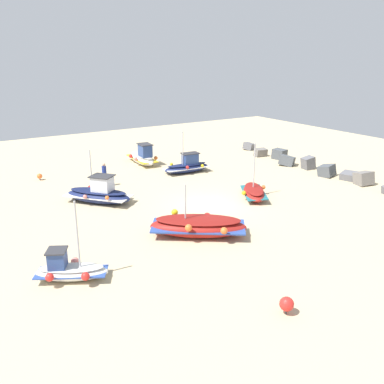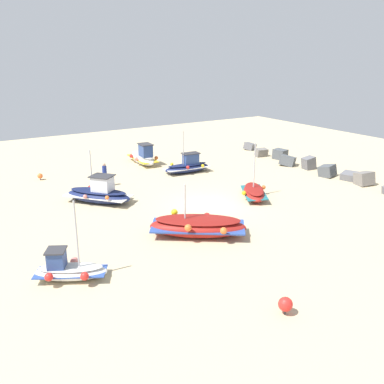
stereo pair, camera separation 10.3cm
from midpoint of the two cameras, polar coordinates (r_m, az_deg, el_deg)
The scene contains 11 objects.
ground_plane at distance 26.99m, azimuth 2.10°, elevation -1.70°, with size 57.89×57.89×0.00m, color #C6B289.
fishing_boat_0 at distance 34.19m, azimuth -0.71°, elevation 3.45°, with size 1.94×3.90×3.38m.
fishing_boat_1 at distance 22.31m, azimuth 0.70°, elevation -4.57°, with size 4.38×5.13×2.83m.
fishing_boat_2 at distance 28.53m, azimuth 8.12°, elevation -0.01°, with size 3.63×2.89×3.65m.
fishing_boat_4 at distance 27.87m, azimuth -12.40°, elevation -0.24°, with size 4.45×4.08×3.41m.
fishing_boat_5 at distance 37.18m, azimuth -6.69°, elevation 4.65°, with size 4.20×2.03×1.87m.
fishing_boat_6 at distance 18.99m, azimuth -16.12°, elevation -9.95°, with size 2.54×3.26×3.51m.
person_walking at distance 31.09m, azimuth -11.69°, elevation 2.50°, with size 0.32×0.32×1.71m.
breakwater_rocks at distance 34.36m, azimuth 19.55°, elevation 2.31°, with size 23.31×2.81×1.24m.
mooring_buoy_0 at distance 16.43m, azimuth 12.30°, elevation -14.36°, with size 0.54×0.54×0.68m.
mooring_buoy_1 at distance 34.14m, azimuth -19.70°, elevation 2.00°, with size 0.39×0.39×0.50m.
Camera 1 is at (20.88, -14.50, 9.08)m, focal length 40.07 mm.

